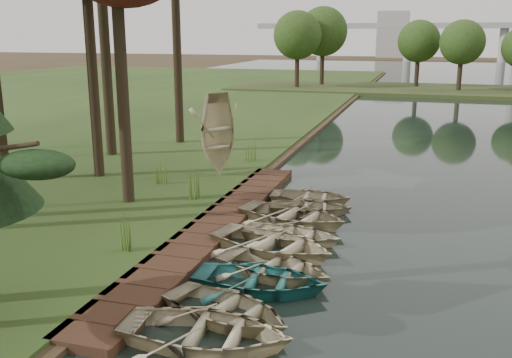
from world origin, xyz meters
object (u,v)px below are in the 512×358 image
(rowboat_2, at_px, (260,277))
(rowboat_1, at_px, (226,306))
(boardwalk, at_px, (214,227))
(stored_rowboat, at_px, (218,167))
(rowboat_0, at_px, (206,329))

(rowboat_2, bearing_deg, rowboat_1, 168.29)
(rowboat_1, xyz_separation_m, rowboat_2, (0.30, 1.73, 0.02))
(boardwalk, xyz_separation_m, stored_rowboat, (-2.18, 6.26, 0.53))
(boardwalk, distance_m, rowboat_1, 6.23)
(rowboat_1, bearing_deg, stored_rowboat, 40.48)
(rowboat_2, bearing_deg, boardwalk, 33.08)
(boardwalk, bearing_deg, stored_rowboat, 109.18)
(boardwalk, distance_m, rowboat_2, 4.87)
(rowboat_0, distance_m, stored_rowboat, 13.92)
(rowboat_2, xyz_separation_m, stored_rowboat, (-4.95, 10.25, 0.27))
(stored_rowboat, bearing_deg, rowboat_1, -125.80)
(boardwalk, bearing_deg, rowboat_0, -70.65)
(boardwalk, bearing_deg, rowboat_1, -66.67)
(rowboat_0, height_order, rowboat_2, rowboat_0)
(rowboat_0, xyz_separation_m, rowboat_2, (0.36, 2.89, -0.03))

